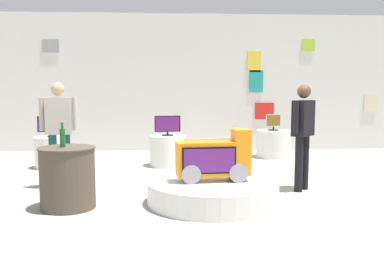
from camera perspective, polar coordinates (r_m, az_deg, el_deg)
The scene contains 14 objects.
ground_plane at distance 5.99m, azimuth 3.46°, elevation -7.86°, with size 30.00×30.00×0.00m, color #A8A091.
back_wall_display at distance 10.44m, azimuth 0.50°, elevation 7.55°, with size 12.07×0.13×3.33m.
main_display_pedestal at distance 5.63m, azimuth 2.83°, elevation -7.25°, with size 1.74×1.74×0.30m, color silver.
novelty_firetruck_tv at distance 5.54m, azimuth 3.04°, elevation -2.97°, with size 0.99×0.42×0.68m.
display_pedestal_left_rear at distance 8.31m, azimuth -3.33°, elevation -1.66°, with size 0.72×0.72×0.60m, color silver.
tv_on_left_rear at distance 8.25m, azimuth -3.36°, elevation 1.80°, with size 0.51×0.23×0.39m.
display_pedestal_center_rear at distance 8.54m, azimuth -18.45°, elevation -1.77°, with size 0.67×0.67×0.60m, color silver.
tv_on_center_rear at distance 8.48m, azimuth -18.59°, elevation 1.75°, with size 0.52×0.16×0.40m.
display_pedestal_right_rear at distance 9.53m, azimuth 10.97°, elevation -0.72°, with size 0.76×0.76×0.60m, color silver.
tv_on_right_rear at distance 9.47m, azimuth 11.03°, elevation 2.18°, with size 0.37×0.23×0.36m.
side_table_round at distance 5.55m, azimuth -16.56°, elevation -5.06°, with size 0.71×0.71×0.78m.
bottle_on_side_table at distance 5.49m, azimuth -17.19°, elevation 0.17°, with size 0.07×0.07×0.31m.
shopper_browsing_near_truck at distance 6.40m, azimuth 14.84°, elevation 1.23°, with size 0.41×0.43×1.58m.
shopper_browsing_rear at distance 6.67m, azimuth -17.64°, elevation 1.54°, with size 0.55×0.25×1.61m.
Camera 1 is at (-0.70, -5.76, 1.50)m, focal length 39.23 mm.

